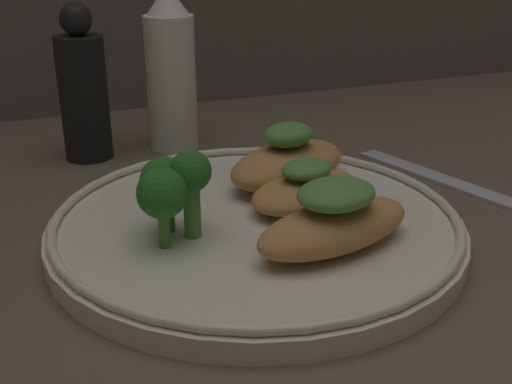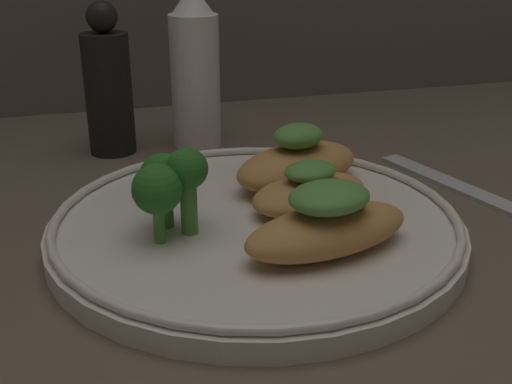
# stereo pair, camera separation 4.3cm
# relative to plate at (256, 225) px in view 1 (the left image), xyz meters

# --- Properties ---
(ground_plane) EXTENTS (1.80, 1.80, 0.01)m
(ground_plane) POSITION_rel_plate_xyz_m (0.00, 0.00, -0.01)
(ground_plane) COLOR brown
(plate) EXTENTS (0.28, 0.28, 0.02)m
(plate) POSITION_rel_plate_xyz_m (0.00, 0.00, 0.00)
(plate) COLOR silver
(plate) RESTS_ON ground_plane
(grilled_meat_front) EXTENTS (0.12, 0.07, 0.04)m
(grilled_meat_front) POSITION_rel_plate_xyz_m (0.03, -0.06, 0.02)
(grilled_meat_front) COLOR #BC7F42
(grilled_meat_front) RESTS_ON plate
(grilled_meat_middle) EXTENTS (0.10, 0.08, 0.03)m
(grilled_meat_middle) POSITION_rel_plate_xyz_m (0.04, 0.01, 0.02)
(grilled_meat_middle) COLOR #BC7F42
(grilled_meat_middle) RESTS_ON plate
(grilled_meat_back) EXTENTS (0.12, 0.10, 0.05)m
(grilled_meat_back) POSITION_rel_plate_xyz_m (0.05, 0.05, 0.02)
(grilled_meat_back) COLOR #BC7F42
(grilled_meat_back) RESTS_ON plate
(broccoli_bunch) EXTENTS (0.05, 0.05, 0.06)m
(broccoli_bunch) POSITION_rel_plate_xyz_m (-0.06, -0.01, 0.04)
(broccoli_bunch) COLOR #4C8E38
(broccoli_bunch) RESTS_ON plate
(sauce_bottle) EXTENTS (0.05, 0.05, 0.15)m
(sauce_bottle) POSITION_rel_plate_xyz_m (-0.00, 0.21, 0.06)
(sauce_bottle) COLOR white
(sauce_bottle) RESTS_ON ground_plane
(pepper_grinder) EXTENTS (0.04, 0.04, 0.14)m
(pepper_grinder) POSITION_rel_plate_xyz_m (-0.08, 0.21, 0.05)
(pepper_grinder) COLOR black
(pepper_grinder) RESTS_ON ground_plane
(fork) EXTENTS (0.07, 0.19, 0.01)m
(fork) POSITION_rel_plate_xyz_m (0.19, 0.03, -0.01)
(fork) COLOR #B2B2B7
(fork) RESTS_ON ground_plane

